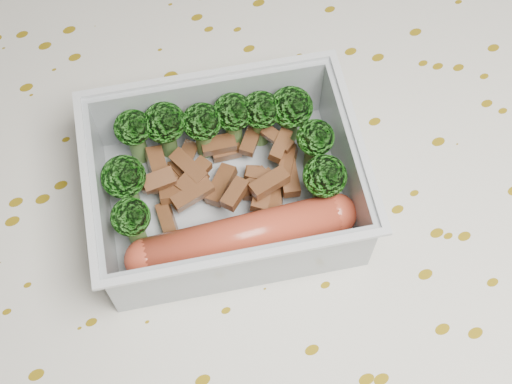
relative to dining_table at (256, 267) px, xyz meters
name	(u,v)px	position (x,y,z in m)	size (l,w,h in m)	color
dining_table	(256,267)	(0.00, 0.00, 0.00)	(1.40, 0.90, 0.75)	brown
tablecloth	(256,241)	(0.00, 0.00, 0.05)	(1.46, 0.96, 0.19)	silver
lunch_container	(227,189)	(-0.01, 0.02, 0.11)	(0.20, 0.17, 0.06)	silver
broccoli_florets	(221,143)	(0.00, 0.04, 0.13)	(0.15, 0.11, 0.05)	#608C3F
meat_pile	(224,177)	(-0.01, 0.03, 0.11)	(0.10, 0.08, 0.03)	brown
sausage	(242,237)	(-0.02, -0.02, 0.11)	(0.14, 0.05, 0.03)	#BC4229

